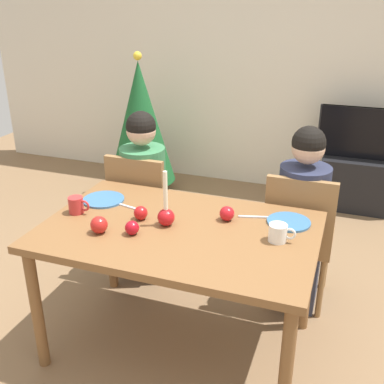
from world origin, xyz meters
The scene contains 21 objects.
ground_plane centered at (0.00, 0.00, 0.00)m, with size 7.68×7.68×0.00m, color brown.
back_wall centered at (0.00, 2.60, 1.30)m, with size 6.40×0.10×2.60m, color beige.
dining_table centered at (0.00, 0.00, 0.67)m, with size 1.40×0.90×0.75m.
chair_left centered at (-0.50, 0.61, 0.51)m, with size 0.40×0.40×0.90m.
chair_right centered at (0.55, 0.61, 0.51)m, with size 0.40×0.40×0.90m.
person_left_child centered at (-0.50, 0.64, 0.57)m, with size 0.30×0.30×1.17m.
person_right_child centered at (0.55, 0.64, 0.57)m, with size 0.30×0.30×1.17m.
tv_stand centered at (0.87, 2.30, 0.24)m, with size 0.64×0.40×0.48m, color black.
tv centered at (0.87, 2.30, 0.71)m, with size 0.79×0.05×0.46m.
christmas_tree centered at (-1.15, 1.95, 0.72)m, with size 0.65×0.65×1.37m.
candle_centerpiece centered at (-0.07, 0.01, 0.81)m, with size 0.09×0.09×0.30m.
plate_left centered at (-0.53, 0.17, 0.76)m, with size 0.24×0.24×0.01m, color teal.
plate_right centered at (0.52, 0.25, 0.76)m, with size 0.23×0.23×0.01m, color teal.
mug_left centered at (-0.59, -0.02, 0.80)m, with size 0.12×0.08×0.09m.
mug_right centered at (0.50, 0.04, 0.79)m, with size 0.13×0.09×0.09m.
fork_left centered at (-0.36, 0.14, 0.75)m, with size 0.18×0.01×0.01m, color silver.
fork_right centered at (0.34, 0.25, 0.75)m, with size 0.18×0.01×0.01m, color silver.
apple_near_candle centered at (-0.19, -0.14, 0.79)m, with size 0.07×0.07×0.07m, color #AE0F1B.
apple_by_left_plate centered at (-0.23, 0.03, 0.79)m, with size 0.07×0.07×0.07m, color red.
apple_by_right_mug centered at (0.21, 0.17, 0.79)m, with size 0.08×0.08×0.08m, color red.
apple_far_edge centered at (-0.36, -0.18, 0.79)m, with size 0.09×0.09×0.09m, color red.
Camera 1 is at (0.77, -1.97, 1.86)m, focal length 43.55 mm.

